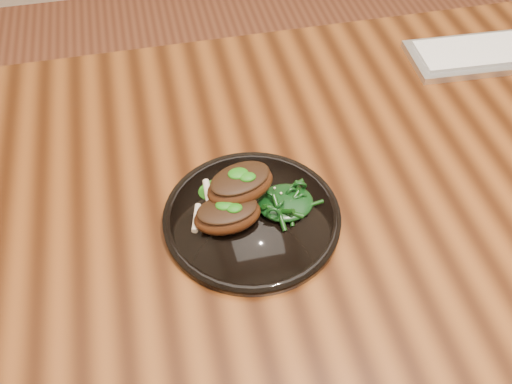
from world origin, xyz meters
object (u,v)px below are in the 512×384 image
desk (385,192)px  greens_heap (285,200)px  plate (252,217)px  lamb_chop_front (227,214)px

desk → greens_heap: 0.24m
plate → greens_heap: (0.05, 0.00, 0.02)m
plate → greens_heap: greens_heap is taller
desk → plate: 0.28m
plate → greens_heap: 0.06m
plate → lamb_chop_front: bearing=-166.4°
plate → lamb_chop_front: size_ratio=2.48×
lamb_chop_front → greens_heap: (0.09, 0.01, -0.01)m
lamb_chop_front → greens_heap: lamb_chop_front is taller
plate → lamb_chop_front: (-0.04, -0.01, 0.03)m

